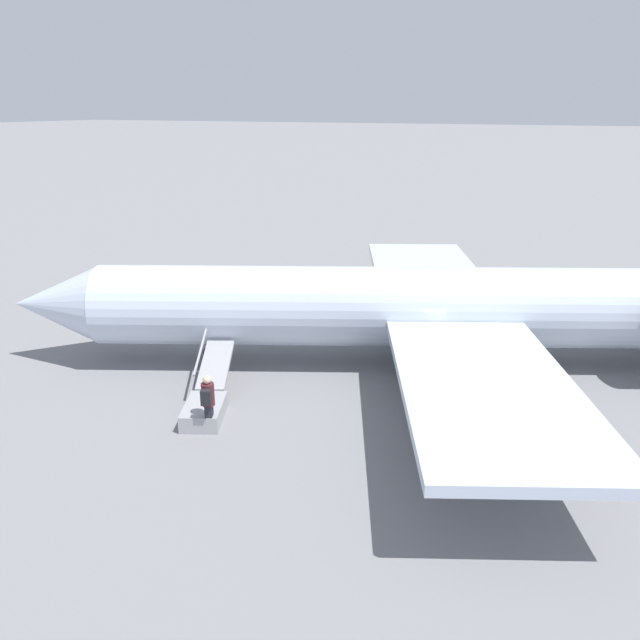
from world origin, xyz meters
TOP-DOWN VIEW (x-y plane):
  - ground_plane at (0.00, 0.00)m, footprint 600.00×600.00m
  - airplane_main at (-0.87, -0.38)m, footprint 27.43×21.31m
  - boarding_stairs at (4.54, 6.21)m, footprint 2.53×4.09m
  - passenger at (3.78, 7.18)m, footprint 0.45×0.57m

SIDE VIEW (x-z plane):
  - ground_plane at x=0.00m, z-range 0.00..0.00m
  - boarding_stairs at x=4.54m, z-range -0.50..1.27m
  - passenger at x=3.78m, z-range 0.13..1.87m
  - airplane_main at x=-0.87m, z-range -1.45..5.80m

